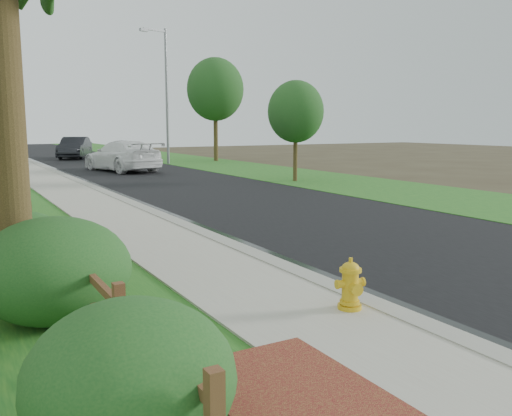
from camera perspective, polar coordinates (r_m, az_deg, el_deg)
ground at (r=7.82m, az=13.93°, el=-12.37°), size 120.00×120.00×0.00m
road at (r=41.48m, az=-16.21°, el=4.56°), size 8.00×90.00×0.02m
curb at (r=40.69m, az=-21.98°, el=4.27°), size 0.40×90.00×0.12m
wet_gutter at (r=40.75m, az=-21.49°, el=4.24°), size 0.50×90.00×0.00m
sidewalk at (r=40.54m, az=-23.80°, el=4.13°), size 2.20×90.00×0.10m
verge_far at (r=43.61m, az=-7.35°, el=5.03°), size 6.00×90.00×0.04m
brick_patch at (r=5.81m, az=4.45°, el=-19.29°), size 1.60×2.40×0.11m
ranch_fence at (r=11.92m, az=-22.00°, el=-2.37°), size 0.12×16.92×1.10m
fire_hydrant at (r=8.13m, az=9.90°, el=-8.04°), size 0.51×0.41×0.77m
white_suv at (r=33.76m, az=-13.90°, el=5.34°), size 3.77×6.68×1.83m
dark_car_mid at (r=45.05m, az=-13.96°, el=6.01°), size 2.88×5.14×1.65m
dark_car_far at (r=47.72m, az=-18.54°, el=6.04°), size 3.86×5.72×1.78m
streetlight at (r=39.27m, az=-9.60°, el=12.31°), size 2.13×0.78×9.38m
shrub_a at (r=4.88m, az=-13.02°, el=-17.15°), size 2.16×2.16×1.34m
shrub_b at (r=8.21m, az=-20.47°, el=-6.13°), size 2.78×2.78×1.51m
shrub_c at (r=11.49m, az=-23.17°, el=-3.14°), size 1.55×1.55×1.12m
tree_near_right at (r=26.80m, az=4.21°, el=10.07°), size 2.74×2.74×4.94m
tree_mid_right at (r=42.08m, az=-4.31°, el=12.33°), size 4.32×4.32×7.83m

